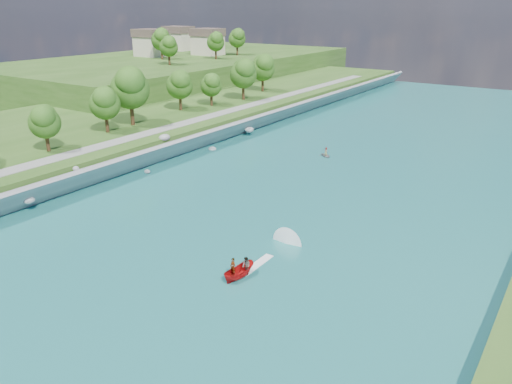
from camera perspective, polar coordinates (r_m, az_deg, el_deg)
The scene contains 10 objects.
ground at distance 49.26m, azimuth -9.82°, elevation -9.35°, with size 260.00×260.00×0.00m, color #2D5119.
river_water at distance 63.50m, azimuth 2.62°, elevation -1.94°, with size 55.00×240.00×0.10m, color #175A59.
berm_west at distance 97.43m, azimuth -23.41°, elevation 5.45°, with size 45.00×240.00×3.50m, color #2D5119.
ridge_west at distance 169.75m, azimuth -8.19°, elevation 13.63°, with size 60.00×120.00×9.00m, color #2D5119.
riprap_bank at distance 78.27m, azimuth -13.99°, elevation 3.21°, with size 5.18×236.00×4.49m.
riverside_path at distance 83.11m, azimuth -16.88°, elevation 5.18°, with size 3.00×200.00×0.10m, color gray.
ridge_houses at distance 176.78m, azimuth -8.77°, elevation 16.74°, with size 29.50×29.50×8.40m.
trees_ridge at distance 157.88m, azimuth -6.91°, elevation 16.63°, with size 19.17×39.81×10.67m.
motorboat at distance 48.98m, azimuth -0.65°, elevation -8.24°, with size 3.60×18.74×2.12m.
raft at distance 86.15m, azimuth 7.99°, elevation 4.26°, with size 3.03×2.91×1.61m.
Camera 1 is at (30.40, -30.21, 24.30)m, focal length 35.00 mm.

